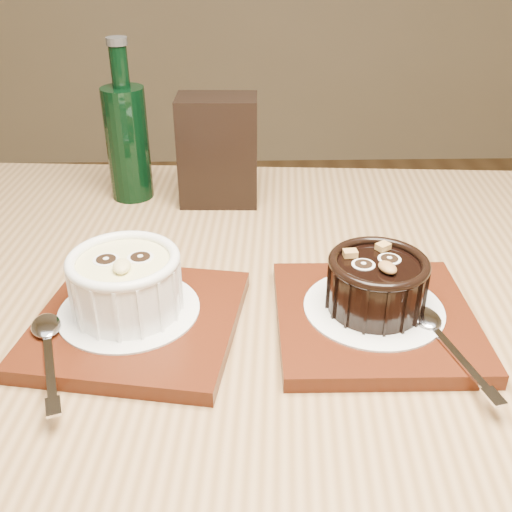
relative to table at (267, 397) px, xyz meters
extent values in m
cube|color=olive|center=(0.00, 0.00, 0.07)|extent=(1.25, 0.88, 0.04)
cube|color=#4E1D0D|center=(-0.12, 0.00, 0.10)|extent=(0.21, 0.21, 0.01)
cylinder|color=white|center=(-0.13, 0.01, 0.11)|extent=(0.13, 0.13, 0.00)
cylinder|color=white|center=(-0.13, 0.01, 0.13)|extent=(0.10, 0.10, 0.05)
cylinder|color=#E3DB8A|center=(-0.13, 0.01, 0.16)|extent=(0.08, 0.08, 0.00)
torus|color=white|center=(-0.13, 0.01, 0.16)|extent=(0.10, 0.10, 0.01)
cylinder|color=black|center=(-0.14, 0.01, 0.16)|extent=(0.02, 0.02, 0.00)
cylinder|color=black|center=(-0.11, 0.01, 0.16)|extent=(0.02, 0.02, 0.00)
ellipsoid|color=#DFCA82|center=(-0.13, -0.01, 0.16)|extent=(0.02, 0.02, 0.01)
cube|color=#4E1D0D|center=(0.10, 0.00, 0.10)|extent=(0.18, 0.18, 0.01)
cylinder|color=white|center=(0.10, 0.00, 0.11)|extent=(0.13, 0.13, 0.00)
cylinder|color=black|center=(0.10, 0.00, 0.13)|extent=(0.09, 0.09, 0.05)
cylinder|color=black|center=(0.10, 0.00, 0.15)|extent=(0.07, 0.07, 0.00)
torus|color=black|center=(0.10, 0.00, 0.16)|extent=(0.09, 0.09, 0.01)
cylinder|color=black|center=(0.08, 0.00, 0.15)|extent=(0.02, 0.02, 0.00)
cylinder|color=black|center=(0.11, 0.01, 0.15)|extent=(0.02, 0.02, 0.00)
ellipsoid|color=brown|center=(0.10, -0.01, 0.16)|extent=(0.02, 0.02, 0.01)
cube|color=#9E6D33|center=(0.07, 0.02, 0.16)|extent=(0.01, 0.01, 0.01)
cube|color=#9E6D33|center=(0.11, 0.03, 0.16)|extent=(0.02, 0.02, 0.01)
cube|color=black|center=(-0.05, 0.28, 0.16)|extent=(0.10, 0.06, 0.14)
cylinder|color=black|center=(-0.17, 0.30, 0.16)|extent=(0.06, 0.06, 0.15)
cylinder|color=black|center=(-0.17, 0.30, 0.26)|extent=(0.02, 0.02, 0.05)
cylinder|color=#333333|center=(-0.17, 0.30, 0.29)|extent=(0.03, 0.03, 0.01)
camera|label=1|loc=(-0.02, -0.45, 0.43)|focal=42.00mm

